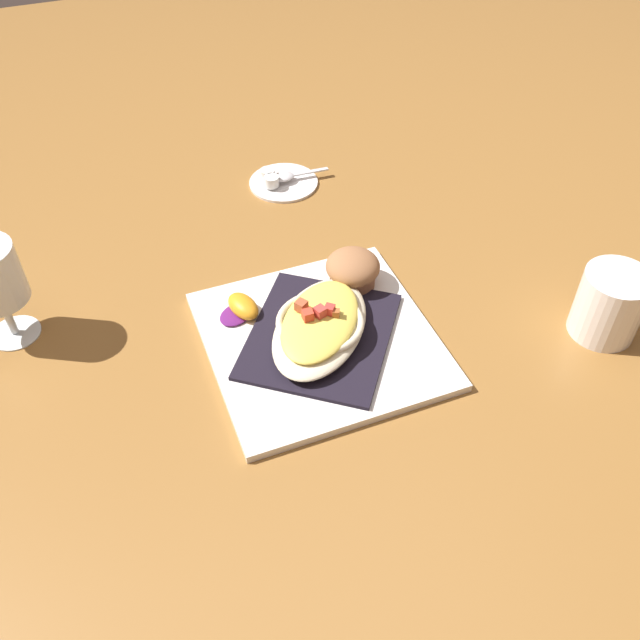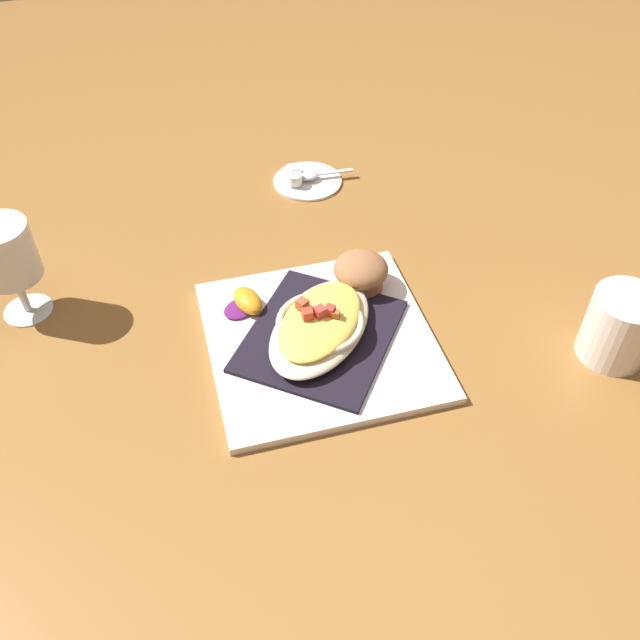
{
  "view_description": "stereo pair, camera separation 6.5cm",
  "coord_description": "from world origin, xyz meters",
  "px_view_note": "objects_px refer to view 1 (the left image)",
  "views": [
    {
      "loc": [
        0.21,
        0.56,
        0.64
      ],
      "look_at": [
        0.0,
        0.0,
        0.04
      ],
      "focal_mm": 38.91,
      "sensor_mm": 36.0,
      "label": 1
    },
    {
      "loc": [
        0.15,
        0.58,
        0.64
      ],
      "look_at": [
        0.0,
        0.0,
        0.04
      ],
      "focal_mm": 38.91,
      "sensor_mm": 36.0,
      "label": 2
    }
  ],
  "objects_px": {
    "gratin_dish": "(320,324)",
    "muffin": "(353,270)",
    "spoon": "(286,176)",
    "creamer_cup_1": "(272,181)",
    "creamer_cup_0": "(268,174)",
    "square_plate": "(320,340)",
    "coffee_mug": "(609,307)",
    "creamer_saucer": "(284,182)",
    "orange_garnish": "(242,308)"
  },
  "relations": [
    {
      "from": "gratin_dish",
      "to": "muffin",
      "type": "distance_m",
      "value": 0.11
    },
    {
      "from": "gratin_dish",
      "to": "spoon",
      "type": "xyz_separation_m",
      "value": [
        -0.08,
        -0.35,
        -0.02
      ]
    },
    {
      "from": "creamer_cup_1",
      "to": "spoon",
      "type": "bearing_deg",
      "value": -160.41
    },
    {
      "from": "creamer_cup_0",
      "to": "square_plate",
      "type": "bearing_deg",
      "value": 82.48
    },
    {
      "from": "muffin",
      "to": "coffee_mug",
      "type": "distance_m",
      "value": 0.33
    },
    {
      "from": "muffin",
      "to": "creamer_cup_0",
      "type": "relative_size",
      "value": 3.01
    },
    {
      "from": "creamer_cup_1",
      "to": "creamer_saucer",
      "type": "bearing_deg",
      "value": -156.49
    },
    {
      "from": "coffee_mug",
      "to": "spoon",
      "type": "bearing_deg",
      "value": -59.36
    },
    {
      "from": "muffin",
      "to": "creamer_saucer",
      "type": "height_order",
      "value": "muffin"
    },
    {
      "from": "gratin_dish",
      "to": "spoon",
      "type": "height_order",
      "value": "gratin_dish"
    },
    {
      "from": "gratin_dish",
      "to": "spoon",
      "type": "distance_m",
      "value": 0.36
    },
    {
      "from": "orange_garnish",
      "to": "creamer_cup_1",
      "type": "xyz_separation_m",
      "value": [
        -0.13,
        -0.27,
        -0.0
      ]
    },
    {
      "from": "gratin_dish",
      "to": "creamer_cup_0",
      "type": "xyz_separation_m",
      "value": [
        -0.05,
        -0.37,
        -0.02
      ]
    },
    {
      "from": "spoon",
      "to": "gratin_dish",
      "type": "bearing_deg",
      "value": 78.03
    },
    {
      "from": "gratin_dish",
      "to": "coffee_mug",
      "type": "xyz_separation_m",
      "value": [
        -0.35,
        0.11,
        0.01
      ]
    },
    {
      "from": "creamer_saucer",
      "to": "creamer_cup_0",
      "type": "relative_size",
      "value": 4.64
    },
    {
      "from": "square_plate",
      "to": "gratin_dish",
      "type": "bearing_deg",
      "value": -46.81
    },
    {
      "from": "square_plate",
      "to": "creamer_cup_1",
      "type": "bearing_deg",
      "value": -97.85
    },
    {
      "from": "spoon",
      "to": "muffin",
      "type": "bearing_deg",
      "value": 90.12
    },
    {
      "from": "muffin",
      "to": "spoon",
      "type": "distance_m",
      "value": 0.28
    },
    {
      "from": "square_plate",
      "to": "coffee_mug",
      "type": "bearing_deg",
      "value": 163.17
    },
    {
      "from": "square_plate",
      "to": "muffin",
      "type": "relative_size",
      "value": 3.83
    },
    {
      "from": "square_plate",
      "to": "gratin_dish",
      "type": "xyz_separation_m",
      "value": [
        0.0,
        -0.0,
        0.03
      ]
    },
    {
      "from": "gratin_dish",
      "to": "creamer_cup_0",
      "type": "distance_m",
      "value": 0.37
    },
    {
      "from": "muffin",
      "to": "creamer_cup_0",
      "type": "height_order",
      "value": "muffin"
    },
    {
      "from": "orange_garnish",
      "to": "spoon",
      "type": "relative_size",
      "value": 0.67
    },
    {
      "from": "gratin_dish",
      "to": "creamer_saucer",
      "type": "xyz_separation_m",
      "value": [
        -0.07,
        -0.35,
        -0.03
      ]
    },
    {
      "from": "coffee_mug",
      "to": "creamer_cup_1",
      "type": "relative_size",
      "value": 4.76
    },
    {
      "from": "creamer_cup_0",
      "to": "creamer_cup_1",
      "type": "bearing_deg",
      "value": 87.73
    },
    {
      "from": "orange_garnish",
      "to": "creamer_saucer",
      "type": "bearing_deg",
      "value": -118.22
    },
    {
      "from": "orange_garnish",
      "to": "coffee_mug",
      "type": "height_order",
      "value": "coffee_mug"
    },
    {
      "from": "creamer_cup_0",
      "to": "creamer_cup_1",
      "type": "relative_size",
      "value": 1.0
    },
    {
      "from": "creamer_cup_1",
      "to": "gratin_dish",
      "type": "bearing_deg",
      "value": 82.14
    },
    {
      "from": "gratin_dish",
      "to": "creamer_saucer",
      "type": "distance_m",
      "value": 0.36
    },
    {
      "from": "muffin",
      "to": "orange_garnish",
      "type": "height_order",
      "value": "muffin"
    },
    {
      "from": "muffin",
      "to": "orange_garnish",
      "type": "relative_size",
      "value": 1.14
    },
    {
      "from": "creamer_cup_1",
      "to": "coffee_mug",
      "type": "bearing_deg",
      "value": 123.68
    },
    {
      "from": "muffin",
      "to": "spoon",
      "type": "relative_size",
      "value": 0.77
    },
    {
      "from": "gratin_dish",
      "to": "creamer_cup_0",
      "type": "relative_size",
      "value": 8.69
    },
    {
      "from": "coffee_mug",
      "to": "creamer_cup_0",
      "type": "xyz_separation_m",
      "value": [
        0.3,
        -0.47,
        -0.02
      ]
    },
    {
      "from": "orange_garnish",
      "to": "square_plate",
      "type": "bearing_deg",
      "value": 136.59
    },
    {
      "from": "muffin",
      "to": "spoon",
      "type": "xyz_separation_m",
      "value": [
        0.0,
        -0.28,
        -0.02
      ]
    },
    {
      "from": "gratin_dish",
      "to": "orange_garnish",
      "type": "distance_m",
      "value": 0.11
    },
    {
      "from": "orange_garnish",
      "to": "creamer_saucer",
      "type": "distance_m",
      "value": 0.32
    },
    {
      "from": "square_plate",
      "to": "orange_garnish",
      "type": "distance_m",
      "value": 0.11
    },
    {
      "from": "square_plate",
      "to": "coffee_mug",
      "type": "height_order",
      "value": "coffee_mug"
    },
    {
      "from": "orange_garnish",
      "to": "muffin",
      "type": "bearing_deg",
      "value": -179.24
    },
    {
      "from": "gratin_dish",
      "to": "creamer_saucer",
      "type": "bearing_deg",
      "value": -101.25
    },
    {
      "from": "creamer_cup_1",
      "to": "muffin",
      "type": "bearing_deg",
      "value": 96.0
    },
    {
      "from": "muffin",
      "to": "creamer_cup_1",
      "type": "relative_size",
      "value": 3.01
    }
  ]
}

